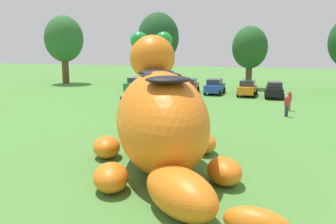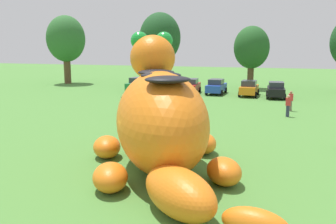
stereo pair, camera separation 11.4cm
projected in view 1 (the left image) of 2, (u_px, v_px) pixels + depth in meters
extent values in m
plane|color=#4C8438|center=(154.00, 175.00, 15.56)|extent=(160.00, 160.00, 0.00)
ellipsoid|color=orange|center=(161.00, 121.00, 15.93)|extent=(6.93, 8.72, 4.39)
ellipsoid|color=orange|center=(152.00, 58.00, 18.67)|extent=(3.20, 3.31, 2.32)
sphere|color=green|center=(139.00, 41.00, 18.76)|extent=(0.93, 0.93, 0.93)
sphere|color=green|center=(164.00, 41.00, 18.95)|extent=(0.93, 0.93, 0.93)
ellipsoid|color=black|center=(156.00, 72.00, 17.28)|extent=(2.19, 2.03, 0.29)
ellipsoid|color=black|center=(161.00, 75.00, 15.57)|extent=(2.19, 2.03, 0.29)
ellipsoid|color=black|center=(168.00, 80.00, 13.67)|extent=(2.19, 2.03, 0.29)
ellipsoid|color=orange|center=(107.00, 147.00, 17.95)|extent=(2.03, 2.28, 1.07)
ellipsoid|color=orange|center=(203.00, 143.00, 18.69)|extent=(2.03, 2.28, 1.07)
ellipsoid|color=orange|center=(111.00, 177.00, 13.81)|extent=(2.03, 2.28, 1.07)
ellipsoid|color=orange|center=(224.00, 171.00, 14.49)|extent=(2.03, 2.28, 1.07)
ellipsoid|color=orange|center=(180.00, 192.00, 11.83)|extent=(3.75, 3.70, 1.54)
ellipsoid|color=orange|center=(257.00, 224.00, 10.33)|extent=(2.17, 1.35, 0.94)
cube|color=#1E7238|center=(137.00, 86.00, 43.68)|extent=(1.88, 4.17, 0.80)
cube|color=#2D333D|center=(136.00, 80.00, 43.41)|extent=(1.58, 2.03, 0.60)
cylinder|color=black|center=(135.00, 88.00, 45.21)|extent=(0.27, 0.65, 0.64)
cylinder|color=black|center=(148.00, 88.00, 44.65)|extent=(0.27, 0.65, 0.64)
cylinder|color=black|center=(126.00, 90.00, 42.86)|extent=(0.27, 0.65, 0.64)
cylinder|color=black|center=(139.00, 90.00, 42.29)|extent=(0.27, 0.65, 0.64)
cube|color=white|center=(162.00, 86.00, 42.99)|extent=(1.70, 4.10, 0.80)
cube|color=#2D333D|center=(162.00, 81.00, 42.72)|extent=(1.50, 1.97, 0.60)
cylinder|color=black|center=(159.00, 88.00, 44.50)|extent=(0.24, 0.64, 0.64)
cylinder|color=black|center=(172.00, 89.00, 44.01)|extent=(0.24, 0.64, 0.64)
cylinder|color=black|center=(152.00, 91.00, 42.11)|extent=(0.24, 0.64, 0.64)
cylinder|color=black|center=(166.00, 91.00, 41.62)|extent=(0.24, 0.64, 0.64)
cube|color=red|center=(189.00, 87.00, 42.11)|extent=(1.97, 4.20, 0.80)
cube|color=#2D333D|center=(189.00, 81.00, 41.84)|extent=(1.62, 2.06, 0.60)
cylinder|color=black|center=(184.00, 89.00, 43.59)|extent=(0.28, 0.65, 0.64)
cylinder|color=black|center=(198.00, 89.00, 43.21)|extent=(0.28, 0.65, 0.64)
cylinder|color=black|center=(180.00, 92.00, 41.16)|extent=(0.28, 0.65, 0.64)
cylinder|color=black|center=(195.00, 92.00, 40.77)|extent=(0.28, 0.65, 0.64)
cube|color=#2347B7|center=(215.00, 88.00, 41.56)|extent=(1.83, 4.15, 0.80)
cube|color=#2D333D|center=(215.00, 82.00, 41.29)|extent=(1.56, 2.01, 0.60)
cylinder|color=black|center=(210.00, 90.00, 43.09)|extent=(0.26, 0.65, 0.64)
cylinder|color=black|center=(224.00, 90.00, 42.54)|extent=(0.26, 0.65, 0.64)
cylinder|color=black|center=(205.00, 92.00, 40.72)|extent=(0.26, 0.65, 0.64)
cylinder|color=black|center=(220.00, 93.00, 40.18)|extent=(0.26, 0.65, 0.64)
cube|color=orange|center=(247.00, 89.00, 40.00)|extent=(1.81, 4.14, 0.80)
cube|color=#2D333D|center=(248.00, 83.00, 39.73)|extent=(1.55, 2.01, 0.60)
cylinder|color=black|center=(241.00, 91.00, 41.52)|extent=(0.26, 0.65, 0.64)
cylinder|color=black|center=(256.00, 92.00, 40.98)|extent=(0.26, 0.65, 0.64)
cylinder|color=black|center=(238.00, 94.00, 39.15)|extent=(0.26, 0.65, 0.64)
cylinder|color=black|center=(254.00, 95.00, 38.62)|extent=(0.26, 0.65, 0.64)
cube|color=black|center=(274.00, 91.00, 38.50)|extent=(1.93, 4.19, 0.80)
cube|color=#2D333D|center=(275.00, 85.00, 38.23)|extent=(1.60, 2.05, 0.60)
cylinder|color=black|center=(266.00, 93.00, 39.99)|extent=(0.28, 0.65, 0.64)
cylinder|color=black|center=(282.00, 94.00, 39.59)|extent=(0.28, 0.65, 0.64)
cylinder|color=black|center=(266.00, 96.00, 37.56)|extent=(0.28, 0.65, 0.64)
cylinder|color=black|center=(283.00, 97.00, 37.16)|extent=(0.28, 0.65, 0.64)
cylinder|color=brown|center=(66.00, 72.00, 52.85)|extent=(0.98, 0.98, 3.43)
ellipsoid|color=#2D662D|center=(64.00, 39.00, 52.00)|extent=(5.48, 5.48, 6.58)
cylinder|color=brown|center=(159.00, 73.00, 49.98)|extent=(0.99, 0.99, 3.48)
ellipsoid|color=#1E4C23|center=(158.00, 38.00, 49.11)|extent=(5.57, 5.57, 6.68)
cylinder|color=brown|center=(249.00, 78.00, 46.72)|extent=(0.80, 0.80, 2.79)
ellipsoid|color=#235623|center=(250.00, 47.00, 46.03)|extent=(4.47, 4.47, 5.36)
cylinder|color=#2D334C|center=(286.00, 111.00, 28.33)|extent=(0.26, 0.26, 0.88)
cube|color=red|center=(287.00, 102.00, 28.20)|extent=(0.38, 0.22, 0.60)
sphere|color=tan|center=(287.00, 96.00, 28.12)|extent=(0.22, 0.22, 0.22)
cylinder|color=#726656|center=(289.00, 106.00, 30.80)|extent=(0.26, 0.26, 0.88)
cube|color=red|center=(289.00, 97.00, 30.67)|extent=(0.38, 0.22, 0.60)
sphere|color=#9E7051|center=(290.00, 92.00, 30.59)|extent=(0.22, 0.22, 0.22)
cylinder|color=black|center=(123.00, 110.00, 28.91)|extent=(0.26, 0.26, 0.88)
cube|color=black|center=(123.00, 101.00, 28.78)|extent=(0.38, 0.22, 0.60)
sphere|color=beige|center=(123.00, 95.00, 28.70)|extent=(0.22, 0.22, 0.22)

